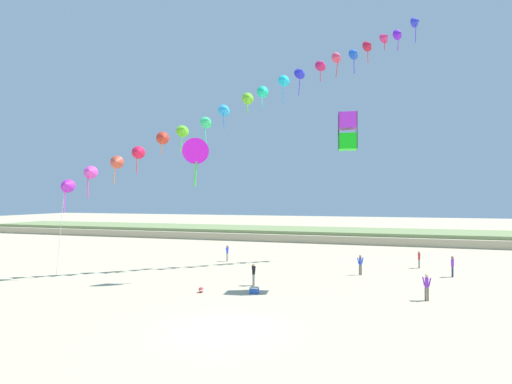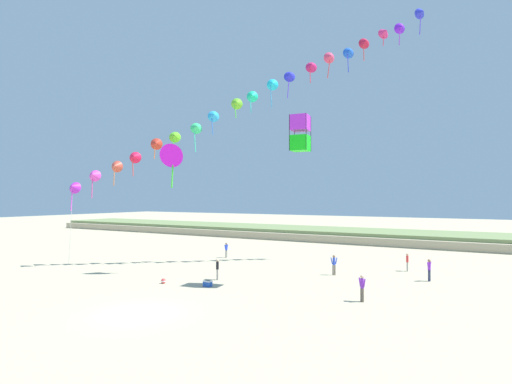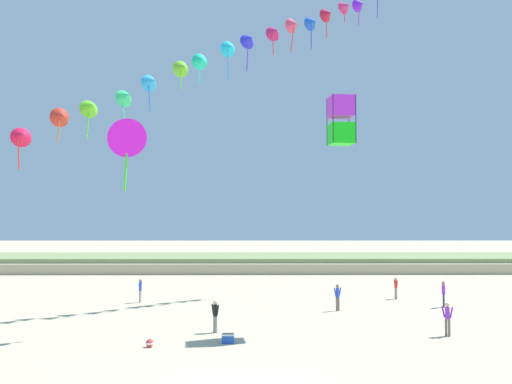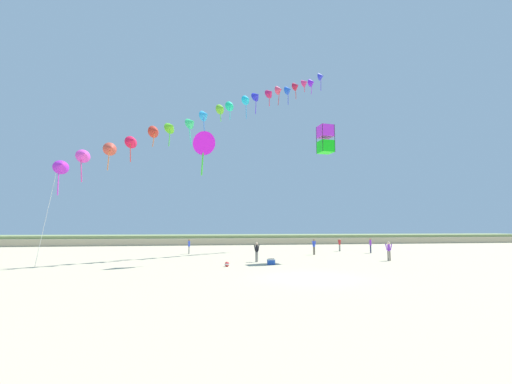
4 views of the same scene
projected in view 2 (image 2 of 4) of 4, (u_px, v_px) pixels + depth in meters
The scene contains 13 objects.
ground_plane at pixel (138, 314), 21.76m from camera, with size 240.00×240.00×0.00m, color #C1B28E.
dune_ridge at pixel (358, 235), 59.44m from camera, with size 120.00×12.73×1.54m.
person_near_left at pixel (429, 268), 30.25m from camera, with size 0.27×0.58×1.68m.
person_near_right at pixel (217, 268), 30.77m from camera, with size 0.46×0.46×1.62m.
person_mid_center at pixel (226, 249), 42.12m from camera, with size 0.22×0.56×1.60m.
person_far_left at pixel (362, 286), 24.28m from camera, with size 0.53×0.36×1.65m.
person_far_right at pixel (334, 263), 32.67m from camera, with size 0.54×0.36×1.65m.
person_far_center at pixel (407, 261), 34.41m from camera, with size 0.21×0.54×1.54m.
kite_banner_string at pixel (254, 96), 38.33m from camera, with size 29.63×20.66×25.49m.
large_kite_low_lead at pixel (173, 155), 33.19m from camera, with size 2.33×1.93×3.83m.
large_kite_mid_trail at pixel (300, 133), 28.37m from camera, with size 1.40×1.40×2.55m.
beach_cooler at pixel (208, 284), 28.43m from camera, with size 0.58×0.41×0.46m.
beach_ball at pixel (163, 281), 29.48m from camera, with size 0.36×0.36×0.36m.
Camera 2 is at (16.48, -15.74, 6.34)m, focal length 28.00 mm.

